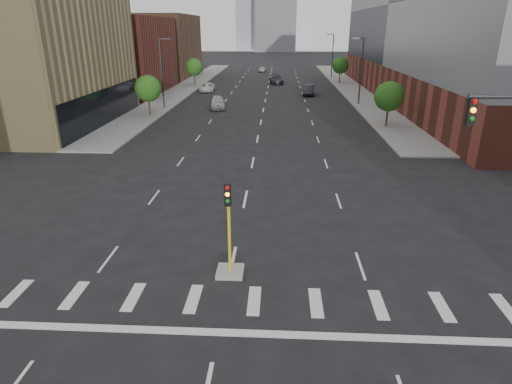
# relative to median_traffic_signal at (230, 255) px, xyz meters

# --- Properties ---
(sidewalk_left_far) EXTENTS (5.00, 92.00, 0.15)m
(sidewalk_left_far) POSITION_rel_median_traffic_signal_xyz_m (-15.00, 65.03, -0.90)
(sidewalk_left_far) COLOR gray
(sidewalk_left_far) RESTS_ON ground
(sidewalk_right_far) EXTENTS (5.00, 92.00, 0.15)m
(sidewalk_right_far) POSITION_rel_median_traffic_signal_xyz_m (15.00, 65.03, -0.90)
(sidewalk_right_far) COLOR gray
(sidewalk_right_far) RESTS_ON ground
(building_left_mid) EXTENTS (20.00, 24.00, 14.00)m
(building_left_mid) POSITION_rel_median_traffic_signal_xyz_m (-27.50, 31.03, 6.03)
(building_left_mid) COLOR tan
(building_left_mid) RESTS_ON ground
(building_left_far_a) EXTENTS (20.00, 22.00, 12.00)m
(building_left_far_a) POSITION_rel_median_traffic_signal_xyz_m (-27.50, 57.03, 5.03)
(building_left_far_a) COLOR brown
(building_left_far_a) RESTS_ON ground
(building_left_far_b) EXTENTS (20.00, 24.00, 13.00)m
(building_left_far_b) POSITION_rel_median_traffic_signal_xyz_m (-27.50, 83.03, 5.53)
(building_left_far_b) COLOR brown
(building_left_far_b) RESTS_ON ground
(building_right_main) EXTENTS (24.00, 70.00, 22.00)m
(building_right_main) POSITION_rel_median_traffic_signal_xyz_m (29.50, 51.03, 10.03)
(building_right_main) COLOR brown
(building_right_main) RESTS_ON ground
(median_traffic_signal) EXTENTS (1.20, 1.20, 4.40)m
(median_traffic_signal) POSITION_rel_median_traffic_signal_xyz_m (0.00, 0.00, 0.00)
(median_traffic_signal) COLOR #999993
(median_traffic_signal) RESTS_ON ground
(streetlight_right_a) EXTENTS (1.60, 0.22, 9.07)m
(streetlight_right_a) POSITION_rel_median_traffic_signal_xyz_m (13.41, 46.03, 4.04)
(streetlight_right_a) COLOR #2D2D30
(streetlight_right_a) RESTS_ON ground
(streetlight_right_b) EXTENTS (1.60, 0.22, 9.07)m
(streetlight_right_b) POSITION_rel_median_traffic_signal_xyz_m (13.41, 81.03, 4.04)
(streetlight_right_b) COLOR #2D2D30
(streetlight_right_b) RESTS_ON ground
(streetlight_left) EXTENTS (1.60, 0.22, 9.07)m
(streetlight_left) POSITION_rel_median_traffic_signal_xyz_m (-13.41, 41.03, 4.04)
(streetlight_left) COLOR #2D2D30
(streetlight_left) RESTS_ON ground
(tree_left_near) EXTENTS (3.20, 3.20, 4.85)m
(tree_left_near) POSITION_rel_median_traffic_signal_xyz_m (-14.00, 36.03, 2.42)
(tree_left_near) COLOR #382619
(tree_left_near) RESTS_ON ground
(tree_left_far) EXTENTS (3.20, 3.20, 4.85)m
(tree_left_far) POSITION_rel_median_traffic_signal_xyz_m (-14.00, 66.03, 2.42)
(tree_left_far) COLOR #382619
(tree_left_far) RESTS_ON ground
(tree_right_near) EXTENTS (3.20, 3.20, 4.85)m
(tree_right_near) POSITION_rel_median_traffic_signal_xyz_m (14.00, 31.03, 2.42)
(tree_right_near) COLOR #382619
(tree_right_near) RESTS_ON ground
(tree_right_far) EXTENTS (3.20, 3.20, 4.85)m
(tree_right_far) POSITION_rel_median_traffic_signal_xyz_m (14.00, 71.03, 2.42)
(tree_right_far) COLOR #382619
(tree_right_far) RESTS_ON ground
(car_near_left) EXTENTS (2.82, 5.32, 1.72)m
(car_near_left) POSITION_rel_median_traffic_signal_xyz_m (-6.33, 41.84, -0.11)
(car_near_left) COLOR #9C9CA0
(car_near_left) RESTS_ON ground
(car_mid_right) EXTENTS (2.24, 5.15, 1.65)m
(car_mid_right) POSITION_rel_median_traffic_signal_xyz_m (6.93, 54.91, -0.15)
(car_mid_right) COLOR #232328
(car_mid_right) RESTS_ON ground
(car_far_left) EXTENTS (2.66, 5.23, 1.42)m
(car_far_left) POSITION_rel_median_traffic_signal_xyz_m (-10.36, 58.36, -0.26)
(car_far_left) COLOR silver
(car_far_left) RESTS_ON ground
(car_deep_right) EXTENTS (3.12, 6.15, 1.71)m
(car_deep_right) POSITION_rel_median_traffic_signal_xyz_m (1.50, 69.70, -0.12)
(car_deep_right) COLOR #232228
(car_deep_right) RESTS_ON ground
(car_distant) EXTENTS (1.71, 3.95, 1.33)m
(car_distant) POSITION_rel_median_traffic_signal_xyz_m (-2.23, 93.07, -0.31)
(car_distant) COLOR #A2A2A6
(car_distant) RESTS_ON ground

